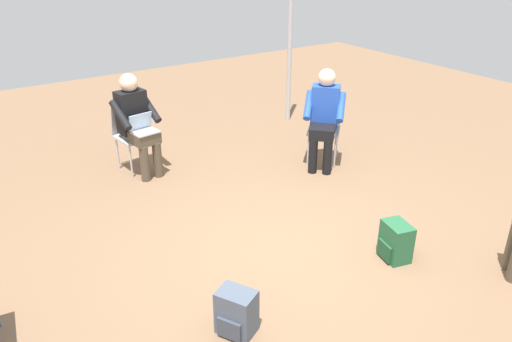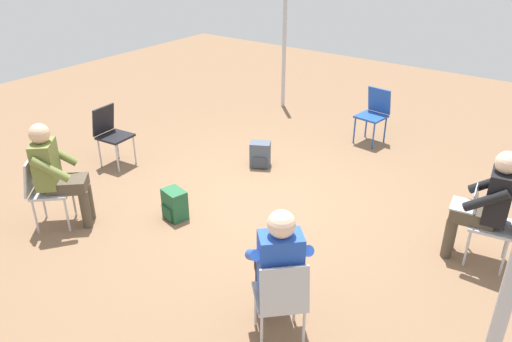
% 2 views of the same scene
% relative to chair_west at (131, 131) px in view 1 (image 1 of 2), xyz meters
% --- Properties ---
extents(ground_plane, '(14.81, 14.81, 0.00)m').
position_rel_chair_west_xyz_m(ground_plane, '(2.64, 0.42, -0.50)').
color(ground_plane, brown).
extents(chair_west, '(0.49, 0.45, 0.85)m').
position_rel_chair_west_xyz_m(chair_west, '(0.00, 0.00, 0.00)').
color(chair_west, '#B7B7BC').
rests_on(chair_west, ground).
extents(chair_northwest, '(0.58, 0.58, 0.85)m').
position_rel_chair_west_xyz_m(chair_northwest, '(1.15, 2.17, 0.00)').
color(chair_northwest, '#B7B7BC').
rests_on(chair_northwest, ground).
extents(person_with_laptop, '(0.56, 0.54, 1.24)m').
position_rel_chair_west_xyz_m(person_with_laptop, '(0.17, 0.02, 0.20)').
color(person_with_laptop, '#4C4233').
rests_on(person_with_laptop, ground).
extents(person_in_blue, '(0.63, 0.63, 1.24)m').
position_rel_chair_west_xyz_m(person_in_blue, '(1.27, 2.05, 0.20)').
color(person_in_blue, black).
rests_on(person_in_blue, ground).
extents(backpack_near_laptop_user, '(0.34, 0.31, 0.36)m').
position_rel_chair_west_xyz_m(backpack_near_laptop_user, '(3.23, -0.46, -0.34)').
color(backpack_near_laptop_user, '#475160').
rests_on(backpack_near_laptop_user, ground).
extents(backpack_by_empty_chair, '(0.32, 0.29, 0.36)m').
position_rel_chair_west_xyz_m(backpack_by_empty_chair, '(3.23, 1.25, -0.34)').
color(backpack_by_empty_chair, '#235B38').
rests_on(backpack_by_empty_chair, ground).
extents(tent_pole_near, '(0.07, 0.07, 2.76)m').
position_rel_chair_west_xyz_m(tent_pole_near, '(-0.37, 2.74, 0.88)').
color(tent_pole_near, '#B2B2B7').
rests_on(tent_pole_near, ground).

